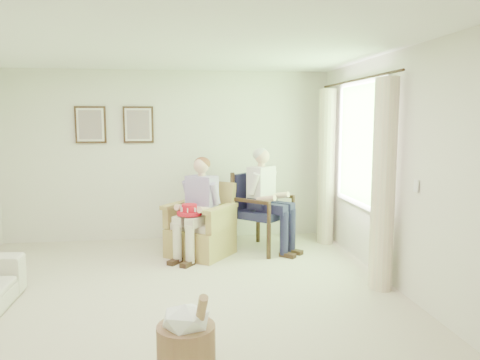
{
  "coord_description": "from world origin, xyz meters",
  "views": [
    {
      "loc": [
        0.11,
        -4.54,
        1.86
      ],
      "look_at": [
        0.95,
        1.64,
        1.05
      ],
      "focal_mm": 35.0,
      "sensor_mm": 36.0,
      "label": 1
    }
  ],
  "objects": [
    {
      "name": "back_wall",
      "position": [
        0.0,
        2.75,
        1.3
      ],
      "size": [
        5.0,
        0.04,
        2.6
      ],
      "primitive_type": "cube",
      "color": "silver",
      "rests_on": "ground"
    },
    {
      "name": "wood_armchair",
      "position": [
        1.32,
        1.99,
        0.6
      ],
      "size": [
        0.71,
        0.67,
        1.09
      ],
      "rotation": [
        0.0,
        0.0,
        0.81
      ],
      "color": "black",
      "rests_on": "ground"
    },
    {
      "name": "right_wall",
      "position": [
        2.5,
        0.0,
        1.3
      ],
      "size": [
        0.04,
        5.5,
        2.6
      ],
      "primitive_type": "cube",
      "color": "silver",
      "rests_on": "ground"
    },
    {
      "name": "person_wicker",
      "position": [
        0.42,
        1.65,
        0.77
      ],
      "size": [
        0.4,
        0.63,
        1.33
      ],
      "rotation": [
        0.0,
        0.0,
        -0.64
      ],
      "color": "beige",
      "rests_on": "ground"
    },
    {
      "name": "curtain_right",
      "position": [
        2.33,
        2.18,
        1.15
      ],
      "size": [
        0.34,
        0.34,
        2.3
      ],
      "primitive_type": "cylinder",
      "color": "beige",
      "rests_on": "ground"
    },
    {
      "name": "wicker_armchair",
      "position": [
        0.42,
        1.78,
        0.32
      ],
      "size": [
        0.78,
        0.77,
        0.99
      ],
      "rotation": [
        0.0,
        0.0,
        -0.64
      ],
      "color": "tan",
      "rests_on": "ground"
    },
    {
      "name": "hatbox",
      "position": [
        0.16,
        -1.22,
        0.25
      ],
      "size": [
        0.51,
        0.51,
        0.64
      ],
      "color": "tan",
      "rests_on": "ground"
    },
    {
      "name": "window",
      "position": [
        2.46,
        1.2,
        1.58
      ],
      "size": [
        0.13,
        2.5,
        1.63
      ],
      "color": "#2D6B23",
      "rests_on": "right_wall"
    },
    {
      "name": "ceiling",
      "position": [
        0.0,
        0.0,
        2.6
      ],
      "size": [
        5.0,
        5.5,
        0.02
      ],
      "primitive_type": "cube",
      "color": "white",
      "rests_on": "back_wall"
    },
    {
      "name": "framed_print_right",
      "position": [
        -0.45,
        2.71,
        1.78
      ],
      "size": [
        0.45,
        0.05,
        0.55
      ],
      "color": "#382114",
      "rests_on": "back_wall"
    },
    {
      "name": "framed_print_left",
      "position": [
        -1.15,
        2.71,
        1.78
      ],
      "size": [
        0.45,
        0.05,
        0.55
      ],
      "color": "#382114",
      "rests_on": "back_wall"
    },
    {
      "name": "front_wall",
      "position": [
        0.0,
        -2.75,
        1.3
      ],
      "size": [
        5.0,
        0.04,
        2.6
      ],
      "primitive_type": "cube",
      "color": "silver",
      "rests_on": "ground"
    },
    {
      "name": "curtain_left",
      "position": [
        2.33,
        0.22,
        1.15
      ],
      "size": [
        0.34,
        0.34,
        2.3
      ],
      "primitive_type": "cylinder",
      "color": "beige",
      "rests_on": "ground"
    },
    {
      "name": "red_hat",
      "position": [
        0.27,
        1.49,
        0.67
      ],
      "size": [
        0.33,
        0.33,
        0.14
      ],
      "color": "#B51221",
      "rests_on": "person_wicker"
    },
    {
      "name": "person_dark",
      "position": [
        1.32,
        1.81,
        0.85
      ],
      "size": [
        0.4,
        0.62,
        1.43
      ],
      "rotation": [
        0.0,
        0.0,
        0.81
      ],
      "color": "#1B1A3A",
      "rests_on": "ground"
    },
    {
      "name": "floor",
      "position": [
        0.0,
        0.0,
        0.0
      ],
      "size": [
        5.5,
        5.5,
        0.0
      ],
      "primitive_type": "plane",
      "color": "beige",
      "rests_on": "ground"
    }
  ]
}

